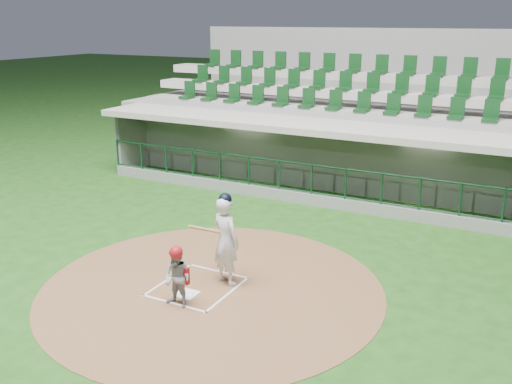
{
  "coord_description": "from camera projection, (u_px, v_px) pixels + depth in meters",
  "views": [
    {
      "loc": [
        6.17,
        -9.4,
        5.46
      ],
      "look_at": [
        -0.12,
        2.6,
        1.3
      ],
      "focal_mm": 40.0,
      "sensor_mm": 36.0,
      "label": 1
    }
  ],
  "objects": [
    {
      "name": "batter",
      "position": [
        226.0,
        239.0,
        11.95
      ],
      "size": [
        0.94,
        0.97,
        2.01
      ],
      "color": "silver",
      "rests_on": "dirt_circle"
    },
    {
      "name": "ground",
      "position": [
        205.0,
        282.0,
        12.3
      ],
      "size": [
        120.0,
        120.0,
        0.0
      ],
      "primitive_type": "plane",
      "color": "#1A4513",
      "rests_on": "ground"
    },
    {
      "name": "dugout_structure",
      "position": [
        337.0,
        161.0,
        18.58
      ],
      "size": [
        16.4,
        3.7,
        3.0
      ],
      "color": "slate",
      "rests_on": "ground"
    },
    {
      "name": "catcher",
      "position": [
        177.0,
        277.0,
        11.06
      ],
      "size": [
        0.61,
        0.5,
        1.27
      ],
      "color": "gray",
      "rests_on": "dirt_circle"
    },
    {
      "name": "dirt_circle",
      "position": [
        212.0,
        288.0,
        12.0
      ],
      "size": [
        7.2,
        7.2,
        0.01
      ],
      "primitive_type": "cylinder",
      "color": "brown",
      "rests_on": "ground"
    },
    {
      "name": "home_plate",
      "position": [
        187.0,
        294.0,
        11.7
      ],
      "size": [
        0.43,
        0.43,
        0.02
      ],
      "primitive_type": "cube",
      "color": "white",
      "rests_on": "dirt_circle"
    },
    {
      "name": "batter_box_chalk",
      "position": [
        197.0,
        286.0,
        12.04
      ],
      "size": [
        1.55,
        1.8,
        0.01
      ],
      "color": "white",
      "rests_on": "ground"
    },
    {
      "name": "seating_deck",
      "position": [
        363.0,
        131.0,
        21.11
      ],
      "size": [
        17.0,
        6.72,
        5.15
      ],
      "color": "gray",
      "rests_on": "ground"
    }
  ]
}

